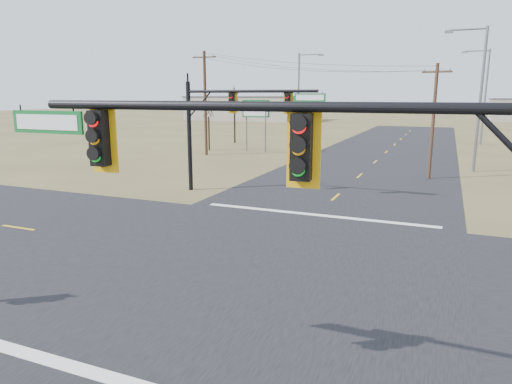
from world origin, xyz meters
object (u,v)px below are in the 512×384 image
streetlight_a (478,92)px  mast_arm_far (233,113)px  utility_pole_near (433,119)px  utility_pole_far (205,102)px  bare_tree_b (234,95)px  streetlight_b (483,92)px  streetlight_c (300,95)px  mast_arm_near (304,179)px  highway_sign (256,115)px  bare_tree_a (208,108)px

streetlight_a → mast_arm_far: bearing=-129.7°
utility_pole_near → utility_pole_far: (-21.64, 5.82, 1.00)m
mast_arm_far → bare_tree_b: bearing=98.3°
utility_pole_near → streetlight_b: streetlight_b is taller
utility_pole_near → utility_pole_far: bearing=164.9°
utility_pole_far → streetlight_c: 13.17m
utility_pole_near → utility_pole_far: 22.44m
streetlight_b → bare_tree_b: bearing=-144.5°
utility_pole_near → streetlight_a: (2.91, 4.65, 1.93)m
mast_arm_near → highway_sign: (-16.93, 38.59, -0.75)m
mast_arm_near → streetlight_b: streetlight_b is taller
mast_arm_far → streetlight_b: bearing=50.5°
streetlight_a → bare_tree_b: bearing=157.2°
mast_arm_near → bare_tree_b: size_ratio=1.38×
mast_arm_far → streetlight_c: bearing=82.0°
utility_pole_near → streetlight_a: size_ratio=0.74×
utility_pole_far → bare_tree_a: utility_pole_far is taller
bare_tree_a → mast_arm_far: bearing=-57.9°
utility_pole_near → highway_sign: size_ratio=1.48×
utility_pole_near → streetlight_b: size_ratio=0.72×
utility_pole_near → streetlight_c: streetlight_c is taller
mast_arm_near → streetlight_c: 47.79m
bare_tree_b → streetlight_a: bearing=-26.3°
streetlight_c → bare_tree_a: (-8.04, -7.79, -1.45)m
utility_pole_far → bare_tree_b: size_ratio=1.37×
streetlight_b → bare_tree_a: (-27.96, -17.79, -1.80)m
utility_pole_far → bare_tree_a: size_ratio=1.77×
streetlight_b → streetlight_c: 22.29m
utility_pole_far → bare_tree_b: bearing=101.8°
mast_arm_far → streetlight_b: (15.63, 37.48, 1.45)m
bare_tree_a → streetlight_b: bearing=32.5°
streetlight_b → bare_tree_a: streetlight_b is taller
mast_arm_near → bare_tree_a: size_ratio=1.78×
mast_arm_near → utility_pole_far: utility_pole_far is taller
mast_arm_far → streetlight_c: (-4.29, 27.48, 1.11)m
streetlight_a → bare_tree_b: size_ratio=1.48×
streetlight_a → bare_tree_a: (-26.23, 4.88, -1.64)m
utility_pole_far → streetlight_a: 24.60m
bare_tree_a → bare_tree_b: 8.68m
streetlight_c → mast_arm_far: bearing=-78.8°
utility_pole_far → streetlight_a: (24.56, -1.17, 0.93)m
streetlight_a → bare_tree_a: 26.73m
streetlight_c → streetlight_b: bearing=29.0°
streetlight_b → bare_tree_b: size_ratio=1.52×
streetlight_c → mast_arm_near: bearing=-70.4°
mast_arm_far → utility_pole_far: (-10.67, 15.98, 0.37)m
streetlight_c → bare_tree_a: streetlight_c is taller
utility_pole_near → bare_tree_a: (-23.31, 9.53, 0.29)m
mast_arm_near → bare_tree_b: 51.80m
bare_tree_a → utility_pole_far: bearing=-65.8°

